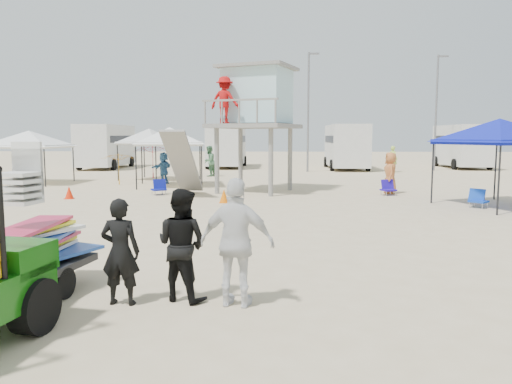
{
  "coord_description": "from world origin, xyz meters",
  "views": [
    {
      "loc": [
        0.94,
        -7.22,
        2.46
      ],
      "look_at": [
        0.5,
        3.0,
        1.3
      ],
      "focal_mm": 35.0,
      "sensor_mm": 36.0,
      "label": 1
    }
  ],
  "objects_px": {
    "man_left": "(120,252)",
    "lifeguard_tower": "(252,101)",
    "surf_trailer": "(28,242)",
    "canopy_blue": "(500,123)"
  },
  "relations": [
    {
      "from": "man_left",
      "to": "lifeguard_tower",
      "type": "relative_size",
      "value": 0.29
    },
    {
      "from": "man_left",
      "to": "lifeguard_tower",
      "type": "xyz_separation_m",
      "value": [
        1.17,
        14.87,
        3.18
      ]
    },
    {
      "from": "surf_trailer",
      "to": "lifeguard_tower",
      "type": "distance_m",
      "value": 15.14
    },
    {
      "from": "lifeguard_tower",
      "to": "surf_trailer",
      "type": "bearing_deg",
      "value": -100.45
    },
    {
      "from": "man_left",
      "to": "canopy_blue",
      "type": "height_order",
      "value": "canopy_blue"
    },
    {
      "from": "lifeguard_tower",
      "to": "canopy_blue",
      "type": "bearing_deg",
      "value": -26.24
    },
    {
      "from": "surf_trailer",
      "to": "man_left",
      "type": "xyz_separation_m",
      "value": [
        1.51,
        -0.3,
        -0.07
      ]
    },
    {
      "from": "surf_trailer",
      "to": "canopy_blue",
      "type": "distance_m",
      "value": 15.48
    },
    {
      "from": "lifeguard_tower",
      "to": "canopy_blue",
      "type": "relative_size",
      "value": 1.28
    },
    {
      "from": "canopy_blue",
      "to": "lifeguard_tower",
      "type": "bearing_deg",
      "value": 153.76
    }
  ]
}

